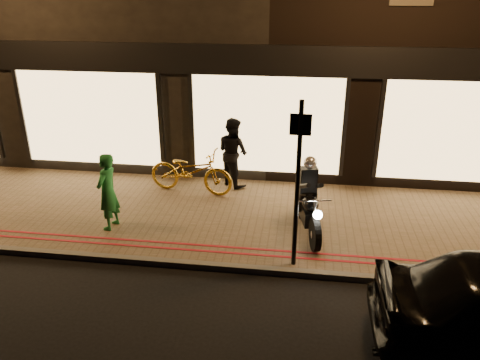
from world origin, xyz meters
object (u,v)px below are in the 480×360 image
sign_post (298,178)px  bicycle_gold (191,171)px  motorcycle (309,204)px  person_green (108,192)px

sign_post → bicycle_gold: size_ratio=1.45×
motorcycle → person_green: person_green is taller
motorcycle → bicycle_gold: bearing=139.0°
motorcycle → person_green: 4.05m
motorcycle → sign_post: size_ratio=0.64×
sign_post → bicycle_gold: (-2.55, 2.82, -1.13)m
motorcycle → sign_post: bearing=-112.3°
motorcycle → person_green: bearing=173.9°
motorcycle → bicycle_gold: (-2.79, 1.59, -0.07)m
motorcycle → sign_post: (-0.24, -1.23, 1.06)m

